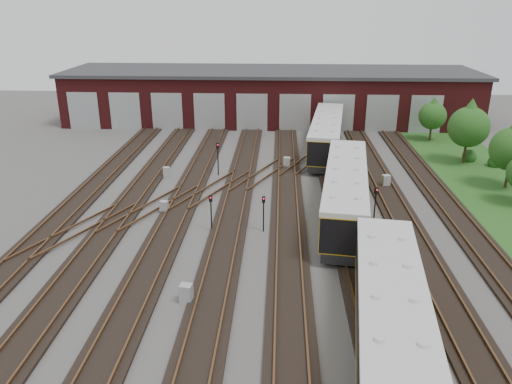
{
  "coord_description": "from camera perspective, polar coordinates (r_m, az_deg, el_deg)",
  "views": [
    {
      "loc": [
        1.37,
        -23.5,
        14.54
      ],
      "look_at": [
        -0.26,
        8.86,
        2.0
      ],
      "focal_mm": 35.0,
      "sensor_mm": 36.0,
      "label": 1
    }
  ],
  "objects": [
    {
      "name": "tree_1",
      "position": [
        57.75,
        19.57,
        8.54
      ],
      "size": [
        2.93,
        2.93,
        4.86
      ],
      "color": "#322516",
      "rests_on": "ground"
    },
    {
      "name": "relay_cabinet_0",
      "position": [
        36.85,
        -10.46,
        -1.69
      ],
      "size": [
        0.63,
        0.56,
        0.91
      ],
      "primitive_type": "cube",
      "rotation": [
        0.0,
        0.0,
        -0.22
      ],
      "color": "#9C9FA1",
      "rests_on": "ground"
    },
    {
      "name": "tree_0",
      "position": [
        50.33,
        23.21,
        7.35
      ],
      "size": [
        3.74,
        3.74,
        6.2
      ],
      "color": "#322516",
      "rests_on": "ground"
    },
    {
      "name": "relay_cabinet_4",
      "position": [
        42.58,
        14.62,
        1.22
      ],
      "size": [
        0.73,
        0.65,
        1.04
      ],
      "primitive_type": "cube",
      "rotation": [
        0.0,
        0.0,
        0.24
      ],
      "color": "#9C9FA1",
      "rests_on": "ground"
    },
    {
      "name": "bush_1",
      "position": [
        52.06,
        23.23,
        3.97
      ],
      "size": [
        1.36,
        1.36,
        1.36
      ],
      "primitive_type": "sphere",
      "color": "#204B15",
      "rests_on": "ground"
    },
    {
      "name": "maintenance_shed",
      "position": [
        64.49,
        1.65,
        11.02
      ],
      "size": [
        51.0,
        12.5,
        6.35
      ],
      "color": "#501415",
      "rests_on": "ground"
    },
    {
      "name": "signal_mast_3",
      "position": [
        34.21,
        13.47,
        -1.19
      ],
      "size": [
        0.26,
        0.25,
        2.95
      ],
      "rotation": [
        0.0,
        0.0,
        0.35
      ],
      "color": "black",
      "rests_on": "ground"
    },
    {
      "name": "bush_2",
      "position": [
        51.3,
        25.66,
        3.3
      ],
      "size": [
        1.26,
        1.26,
        1.26
      ],
      "primitive_type": "sphere",
      "color": "#204B15",
      "rests_on": "ground"
    },
    {
      "name": "relay_cabinet_2",
      "position": [
        26.21,
        -7.98,
        -11.43
      ],
      "size": [
        0.69,
        0.6,
        1.03
      ],
      "primitive_type": "cube",
      "rotation": [
        0.0,
        0.0,
        -0.15
      ],
      "color": "#9C9FA1",
      "rests_on": "ground"
    },
    {
      "name": "signal_mast_1",
      "position": [
        32.88,
        0.87,
        -1.97
      ],
      "size": [
        0.22,
        0.21,
        2.53
      ],
      "rotation": [
        0.0,
        0.0,
        0.07
      ],
      "color": "black",
      "rests_on": "ground"
    },
    {
      "name": "signal_mast_0",
      "position": [
        33.11,
        -5.17,
        -1.85
      ],
      "size": [
        0.23,
        0.21,
        2.55
      ],
      "rotation": [
        0.0,
        0.0,
        0.05
      ],
      "color": "black",
      "rests_on": "ground"
    },
    {
      "name": "track_network",
      "position": [
        28.12,
        -0.67,
        -9.72
      ],
      "size": [
        30.4,
        70.0,
        0.33
      ],
      "color": "black",
      "rests_on": "ground"
    },
    {
      "name": "signal_mast_2",
      "position": [
        43.79,
        -4.39,
        4.3
      ],
      "size": [
        0.29,
        0.27,
        2.92
      ],
      "rotation": [
        0.0,
        0.0,
        0.31
      ],
      "color": "black",
      "rests_on": "ground"
    },
    {
      "name": "ground",
      "position": [
        27.67,
        -0.4,
        -10.55
      ],
      "size": [
        120.0,
        120.0,
        0.0
      ],
      "primitive_type": "plane",
      "color": "#454340",
      "rests_on": "ground"
    },
    {
      "name": "relay_cabinet_3",
      "position": [
        46.15,
        3.54,
        3.39
      ],
      "size": [
        0.66,
        0.58,
        0.98
      ],
      "primitive_type": "cube",
      "rotation": [
        0.0,
        0.0,
        -0.17
      ],
      "color": "#9C9FA1",
      "rests_on": "ground"
    },
    {
      "name": "relay_cabinet_1",
      "position": [
        44.28,
        -10.19,
        2.26
      ],
      "size": [
        0.56,
        0.47,
        0.9
      ],
      "primitive_type": "cube",
      "rotation": [
        0.0,
        0.0,
        0.04
      ],
      "color": "#9C9FA1",
      "rests_on": "ground"
    },
    {
      "name": "metro_train",
      "position": [
        35.6,
        10.17,
        0.14
      ],
      "size": [
        4.82,
        47.78,
        3.21
      ],
      "rotation": [
        0.0,
        0.0,
        -0.13
      ],
      "color": "black",
      "rests_on": "ground"
    }
  ]
}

